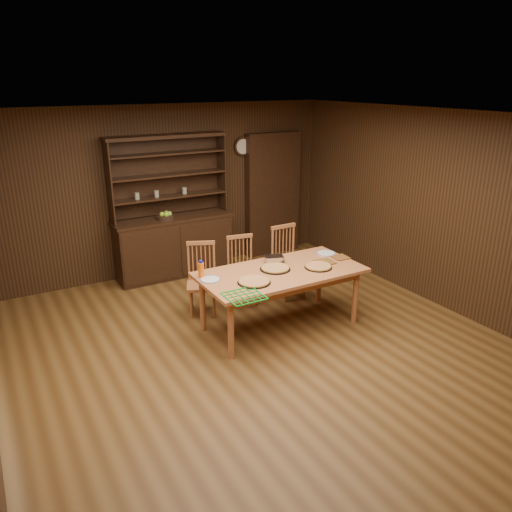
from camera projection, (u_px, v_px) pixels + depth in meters
floor at (263, 351)px, 5.73m from camera, size 6.00×6.00×0.00m
room_shell at (263, 218)px, 5.20m from camera, size 6.00×6.00×6.00m
china_hutch at (173, 238)px, 7.78m from camera, size 1.84×0.52×2.17m
doorway at (272, 194)px, 8.63m from camera, size 1.00×0.18×2.10m
wall_clock at (242, 146)px, 8.13m from camera, size 0.30×0.05×0.30m
dining_table at (281, 276)px, 6.08m from camera, size 2.00×1.00×0.75m
chair_left at (202, 276)px, 6.54m from camera, size 0.51×0.50×0.96m
chair_center at (242, 268)px, 6.84m from camera, size 0.44×0.43×0.95m
chair_right at (287, 259)px, 7.05m from camera, size 0.43×0.41×1.02m
pizza_left at (254, 281)px, 5.69m from camera, size 0.38×0.38×0.04m
pizza_right at (318, 266)px, 6.14m from camera, size 0.34×0.34×0.04m
pizza_center at (275, 268)px, 6.09m from camera, size 0.37×0.37×0.04m
cooling_rack at (244, 296)px, 5.34m from camera, size 0.41×0.41×0.02m
plate_left at (210, 280)px, 5.77m from camera, size 0.24×0.24×0.02m
plate_right at (326, 253)px, 6.63m from camera, size 0.25×0.25×0.02m
foil_dish at (274, 259)px, 6.30m from camera, size 0.27×0.23×0.09m
juice_bottle at (201, 270)px, 5.81m from camera, size 0.07×0.07×0.21m
pot_holder_a at (340, 257)px, 6.48m from camera, size 0.21×0.21×0.01m
pot_holder_b at (325, 262)px, 6.32m from camera, size 0.24×0.24×0.02m
fruit_bowl at (166, 216)px, 7.53m from camera, size 0.27×0.27×0.12m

